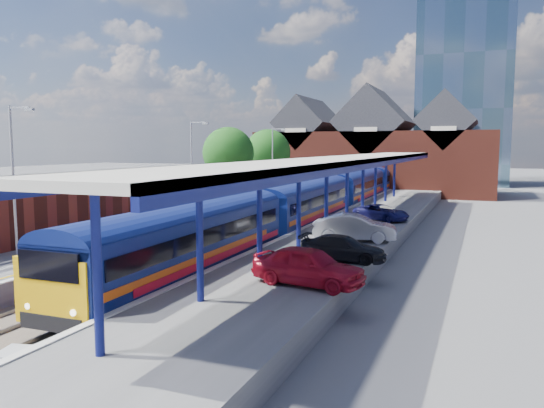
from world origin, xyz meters
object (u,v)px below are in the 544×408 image
(lamp_post_b, at_px, (15,172))
(lamp_post_c, at_px, (193,162))
(relay_cabinet, at_px, (14,369))
(parked_car_dark, at_px, (343,248))
(platform_sign, at_px, (223,192))
(train, at_px, (335,193))
(parked_car_silver, at_px, (355,227))
(lamp_post_d, at_px, (274,158))
(parked_car_red, at_px, (308,266))
(parked_car_blue, at_px, (381,212))

(lamp_post_b, bearing_deg, lamp_post_c, 90.00)
(lamp_post_b, height_order, relay_cabinet, lamp_post_b)
(parked_car_dark, distance_m, relay_cabinet, 14.53)
(lamp_post_c, bearing_deg, platform_sign, 55.74)
(parked_car_dark, bearing_deg, lamp_post_c, 53.09)
(train, bearing_deg, parked_car_silver, -71.16)
(lamp_post_d, bearing_deg, parked_car_dark, -62.29)
(parked_car_dark, bearing_deg, relay_cabinet, 160.37)
(platform_sign, xyz_separation_m, parked_car_dark, (12.83, -13.01, -1.12))
(lamp_post_d, bearing_deg, train, -33.70)
(train, distance_m, relay_cabinet, 35.40)
(train, relative_size, platform_sign, 26.38)
(platform_sign, bearing_deg, relay_cabinet, -73.76)
(parked_car_red, relative_size, relay_cabinet, 4.30)
(train, distance_m, lamp_post_c, 13.63)
(parked_car_blue, distance_m, relay_cabinet, 27.74)
(platform_sign, xyz_separation_m, parked_car_red, (12.70, -17.70, -0.96))
(lamp_post_d, height_order, parked_car_red, lamp_post_d)
(lamp_post_c, xyz_separation_m, parked_car_blue, (13.40, 2.80, -3.44))
(parked_car_blue, relative_size, relay_cabinet, 3.99)
(platform_sign, bearing_deg, lamp_post_d, 95.56)
(lamp_post_d, bearing_deg, lamp_post_c, -90.00)
(lamp_post_d, distance_m, relay_cabinet, 41.83)
(train, relative_size, lamp_post_b, 9.42)
(lamp_post_b, xyz_separation_m, lamp_post_d, (0.00, 32.00, 0.00))
(lamp_post_b, distance_m, relay_cabinet, 13.29)
(lamp_post_c, bearing_deg, parked_car_dark, -37.82)
(relay_cabinet, bearing_deg, platform_sign, 92.61)
(parked_car_red, relative_size, parked_car_dark, 1.10)
(platform_sign, xyz_separation_m, parked_car_silver, (12.17, -7.88, -0.95))
(lamp_post_b, relative_size, parked_car_red, 1.63)
(lamp_post_b, height_order, parked_car_red, lamp_post_b)
(lamp_post_c, bearing_deg, train, 53.87)
(lamp_post_c, xyz_separation_m, relay_cabinet, (9.10, -24.58, -4.49))
(lamp_post_c, relative_size, relay_cabinet, 7.00)
(train, height_order, lamp_post_c, lamp_post_c)
(train, distance_m, lamp_post_b, 28.04)
(train, xyz_separation_m, lamp_post_d, (-7.86, 5.24, 2.87))
(lamp_post_c, height_order, parked_car_red, lamp_post_c)
(parked_car_blue, bearing_deg, lamp_post_d, 71.02)
(parked_car_dark, relative_size, parked_car_blue, 0.98)
(lamp_post_b, height_order, parked_car_dark, lamp_post_b)
(train, distance_m, parked_car_red, 27.18)
(lamp_post_d, height_order, relay_cabinet, lamp_post_d)
(lamp_post_b, xyz_separation_m, lamp_post_c, (0.00, 16.00, 0.00))
(platform_sign, bearing_deg, parked_car_dark, -45.41)
(lamp_post_d, xyz_separation_m, relay_cabinet, (9.10, -40.58, -4.49))
(parked_car_red, xyz_separation_m, parked_car_dark, (0.12, 4.68, -0.16))
(lamp_post_b, relative_size, parked_car_blue, 1.75)
(lamp_post_c, distance_m, parked_car_silver, 15.11)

